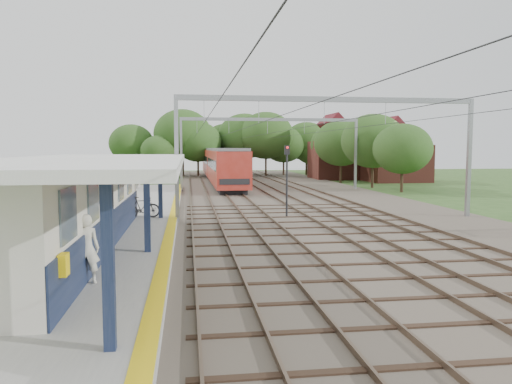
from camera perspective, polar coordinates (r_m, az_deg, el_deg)
ground at (r=13.78m, az=11.54°, el=-12.53°), size 160.00×160.00×0.00m
ballast_bed at (r=43.40m, az=3.40°, el=-0.36°), size 18.00×90.00×0.10m
platform at (r=26.86m, az=-14.35°, el=-3.59°), size 5.00×52.00×0.35m
yellow_stripe at (r=26.67m, az=-9.54°, el=-3.17°), size 0.45×52.00×0.01m
station_building at (r=20.00m, az=-20.67°, el=-1.29°), size 3.41×18.00×3.40m
canopy at (r=18.69m, az=-18.18°, el=3.28°), size 6.40×20.00×3.44m
rail_tracks at (r=42.98m, az=0.13°, el=-0.23°), size 11.80×88.00×0.15m
catenary_system at (r=38.49m, az=3.91°, el=7.09°), size 17.22×88.00×7.00m
tree_band at (r=70.00m, az=-1.05°, el=5.70°), size 31.72×30.88×8.82m
house_near at (r=63.69m, az=15.74°, el=3.83°), size 7.00×6.12×7.89m
house_far at (r=67.55m, az=9.80°, el=4.22°), size 8.00×6.12×8.66m
person at (r=14.79m, az=-18.83°, el=-6.16°), size 0.76×0.54×1.97m
bicycle at (r=27.68m, az=-12.88°, el=-1.72°), size 2.02×1.08×1.17m
train at (r=61.01m, az=-4.14°, el=3.26°), size 3.07×38.19×4.02m
signal_post at (r=29.28m, az=3.55°, el=2.20°), size 0.30×0.27×4.29m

